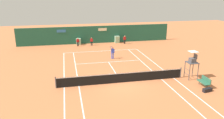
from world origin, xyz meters
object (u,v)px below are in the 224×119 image
object	(u,v)px
tennis_ball_near_service_line	(155,73)
umpire_chair	(192,61)
player_bench	(204,81)
tennis_ball_mid_court	(145,66)
ball_kid_left_post	(78,41)
ball_kid_centre_post	(125,39)
player_on_baseline	(112,52)
ball_kid_right_post	(92,41)
equipment_bag	(208,90)

from	to	relation	value
tennis_ball_near_service_line	umpire_chair	bearing A→B (deg)	-33.24
player_bench	tennis_ball_near_service_line	size ratio (longest dim) A/B	19.38
player_bench	tennis_ball_mid_court	bearing A→B (deg)	26.12
ball_kid_left_post	tennis_ball_mid_court	world-z (taller)	ball_kid_left_post
umpire_chair	tennis_ball_near_service_line	xyz separation A→B (m)	(-2.95, 1.93, -1.74)
player_bench	ball_kid_centre_post	size ratio (longest dim) A/B	0.96
player_on_baseline	ball_kid_centre_post	size ratio (longest dim) A/B	1.29
ball_kid_right_post	ball_kid_left_post	bearing A→B (deg)	6.02
ball_kid_left_post	ball_kid_centre_post	distance (m)	7.56
player_on_baseline	ball_kid_left_post	bearing A→B (deg)	-57.18
ball_kid_left_post	ball_kid_centre_post	size ratio (longest dim) A/B	0.97
umpire_chair	equipment_bag	bearing A→B (deg)	176.60
player_on_baseline	tennis_ball_near_service_line	distance (m)	6.95
umpire_chair	ball_kid_centre_post	xyz separation A→B (m)	(-2.47, 15.73, -0.98)
player_bench	tennis_ball_mid_court	distance (m)	7.26
player_bench	ball_kid_left_post	size ratio (longest dim) A/B	0.99
player_bench	equipment_bag	size ratio (longest dim) A/B	1.32
ball_kid_right_post	player_on_baseline	bearing A→B (deg)	108.60
ball_kid_left_post	ball_kid_right_post	world-z (taller)	ball_kid_left_post
equipment_bag	ball_kid_right_post	distance (m)	20.31
equipment_bag	tennis_ball_near_service_line	bearing A→B (deg)	119.03
umpire_chair	ball_kid_left_post	bearing A→B (deg)	32.52
umpire_chair	equipment_bag	size ratio (longest dim) A/B	2.74
umpire_chair	tennis_ball_near_service_line	bearing A→B (deg)	56.76
tennis_ball_near_service_line	equipment_bag	bearing A→B (deg)	-60.97
ball_kid_centre_post	tennis_ball_near_service_line	xyz separation A→B (m)	(-0.48, -13.80, -0.75)
player_bench	player_on_baseline	world-z (taller)	player_on_baseline
equipment_bag	ball_kid_centre_post	size ratio (longest dim) A/B	0.73
player_on_baseline	tennis_ball_mid_court	xyz separation A→B (m)	(3.05, -3.60, -0.87)
ball_kid_left_post	tennis_ball_mid_court	xyz separation A→B (m)	(6.93, -11.30, -0.73)
player_bench	ball_kid_left_post	xyz separation A→B (m)	(-10.12, 17.80, 0.26)
umpire_chair	ball_kid_right_post	size ratio (longest dim) A/B	2.11
ball_kid_centre_post	tennis_ball_near_service_line	distance (m)	13.83
ball_kid_right_post	tennis_ball_near_service_line	bearing A→B (deg)	115.66
player_on_baseline	ball_kid_left_post	world-z (taller)	player_on_baseline
equipment_bag	ball_kid_right_post	xyz separation A→B (m)	(-7.69, 18.79, 0.59)
player_bench	tennis_ball_mid_court	xyz separation A→B (m)	(-3.19, 6.51, -0.47)
umpire_chair	ball_kid_centre_post	world-z (taller)	umpire_chair
equipment_bag	ball_kid_centre_post	xyz separation A→B (m)	(-2.29, 18.79, 0.63)
player_on_baseline	tennis_ball_mid_court	bearing A→B (deg)	136.43
equipment_bag	tennis_ball_mid_court	size ratio (longest dim) A/B	14.67
ball_kid_right_post	tennis_ball_mid_court	xyz separation A→B (m)	(4.77, -11.30, -0.71)
player_bench	equipment_bag	distance (m)	1.08
umpire_chair	player_on_baseline	distance (m)	10.16
umpire_chair	ball_kid_left_post	world-z (taller)	umpire_chair
tennis_ball_mid_court	player_bench	bearing A→B (deg)	-63.88
equipment_bag	player_on_baseline	distance (m)	12.62
umpire_chair	tennis_ball_near_service_line	distance (m)	3.93
equipment_bag	ball_kid_right_post	size ratio (longest dim) A/B	0.77
ball_kid_right_post	tennis_ball_near_service_line	xyz separation A→B (m)	(4.92, -13.80, -0.71)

